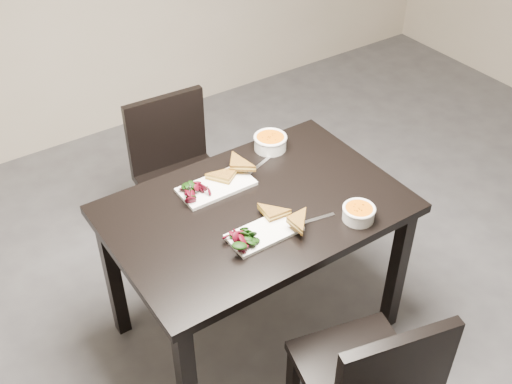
% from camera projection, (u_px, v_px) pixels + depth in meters
% --- Properties ---
extents(ground, '(5.00, 5.00, 0.00)m').
position_uv_depth(ground, '(396.00, 343.00, 2.90)').
color(ground, '#47474C').
rests_on(ground, ground).
extents(table, '(1.20, 0.80, 0.75)m').
position_uv_depth(table, '(256.00, 224.00, 2.58)').
color(table, black).
rests_on(table, ground).
extents(chair_near, '(0.51, 0.51, 0.85)m').
position_uv_depth(chair_near, '(371.00, 380.00, 2.18)').
color(chair_near, black).
rests_on(chair_near, ground).
extents(chair_far, '(0.44, 0.44, 0.85)m').
position_uv_depth(chair_far, '(178.00, 169.00, 3.17)').
color(chair_far, black).
rests_on(chair_far, ground).
extents(plate_near, '(0.29, 0.14, 0.01)m').
position_uv_depth(plate_near, '(264.00, 233.00, 2.38)').
color(plate_near, white).
rests_on(plate_near, table).
extents(sandwich_near, '(0.15, 0.12, 0.05)m').
position_uv_depth(sandwich_near, '(276.00, 219.00, 2.40)').
color(sandwich_near, olive).
rests_on(sandwich_near, plate_near).
extents(salad_near, '(0.09, 0.08, 0.04)m').
position_uv_depth(salad_near, '(242.00, 237.00, 2.32)').
color(salad_near, black).
rests_on(salad_near, plate_near).
extents(soup_bowl_near, '(0.13, 0.13, 0.06)m').
position_uv_depth(soup_bowl_near, '(359.00, 212.00, 2.43)').
color(soup_bowl_near, white).
rests_on(soup_bowl_near, table).
extents(cutlery_near, '(0.18, 0.05, 0.00)m').
position_uv_depth(cutlery_near, '(314.00, 220.00, 2.45)').
color(cutlery_near, silver).
rests_on(cutlery_near, table).
extents(plate_far, '(0.32, 0.16, 0.02)m').
position_uv_depth(plate_far, '(216.00, 187.00, 2.60)').
color(plate_far, white).
rests_on(plate_far, table).
extents(sandwich_far, '(0.20, 0.19, 0.05)m').
position_uv_depth(sandwich_far, '(231.00, 177.00, 2.60)').
color(sandwich_far, olive).
rests_on(sandwich_far, plate_far).
extents(salad_far, '(0.10, 0.09, 0.04)m').
position_uv_depth(salad_far, '(195.00, 189.00, 2.54)').
color(salad_far, black).
rests_on(salad_far, plate_far).
extents(soup_bowl_far, '(0.15, 0.15, 0.07)m').
position_uv_depth(soup_bowl_far, '(270.00, 141.00, 2.82)').
color(soup_bowl_far, white).
rests_on(soup_bowl_far, table).
extents(cutlery_far, '(0.17, 0.08, 0.00)m').
position_uv_depth(cutlery_far, '(258.00, 167.00, 2.73)').
color(cutlery_far, silver).
rests_on(cutlery_far, table).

